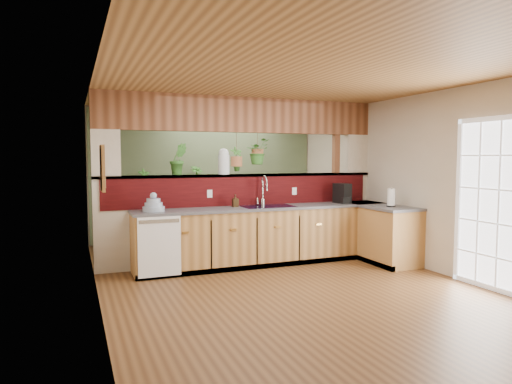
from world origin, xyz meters
name	(u,v)px	position (x,y,z in m)	size (l,w,h in m)	color
ground	(279,281)	(0.00, 0.00, 0.00)	(4.60, 7.00, 0.01)	#54341A
ceiling	(280,85)	(0.00, 0.00, 2.60)	(4.60, 7.00, 0.01)	brown
wall_back	(207,175)	(0.00, 3.50, 1.30)	(4.60, 0.02, 2.60)	beige
wall_left	(96,189)	(-2.30, 0.00, 1.30)	(0.02, 7.00, 2.60)	beige
wall_right	(418,181)	(2.30, 0.00, 1.30)	(0.02, 7.00, 2.60)	beige
pass_through_partition	(246,186)	(0.03, 1.35, 1.19)	(4.60, 0.21, 2.60)	beige
pass_through_ledge	(244,175)	(0.00, 1.35, 1.37)	(4.60, 0.21, 0.04)	brown
header_beam	(244,115)	(0.00, 1.35, 2.33)	(4.60, 0.15, 0.55)	brown
sage_backwall	(207,175)	(0.00, 3.48, 1.30)	(4.55, 0.02, 2.55)	#5B704C
countertop	(304,234)	(0.84, 0.87, 0.45)	(4.14, 1.52, 0.90)	olive
dishwasher	(160,246)	(-1.48, 0.66, 0.46)	(0.58, 0.03, 0.82)	white
navy_sink	(268,211)	(0.25, 0.98, 0.82)	(0.82, 0.50, 0.18)	black
french_door	(488,206)	(2.27, -1.30, 1.05)	(0.06, 1.02, 2.16)	white
framed_print	(103,168)	(-2.27, -0.80, 1.55)	(0.04, 0.35, 0.45)	olive
faucet	(264,189)	(0.24, 1.13, 1.16)	(0.21, 0.21, 0.48)	#B7B7B2
dish_stack	(154,205)	(-1.50, 0.96, 0.98)	(0.31, 0.31, 0.27)	#93A3BE
soap_dispenser	(235,201)	(-0.24, 1.09, 1.00)	(0.09, 0.09, 0.19)	#3A2915
coffee_maker	(343,194)	(1.59, 0.95, 1.05)	(0.17, 0.29, 0.33)	black
paper_towel	(391,198)	(1.99, 0.21, 1.04)	(0.14, 0.14, 0.30)	black
glass_jar	(224,161)	(-0.34, 1.35, 1.59)	(0.18, 0.18, 0.41)	silver
ledge_plant_left	(178,159)	(-1.06, 1.35, 1.63)	(0.26, 0.21, 0.48)	#316A24
hanging_plant_a	(236,151)	(-0.13, 1.35, 1.75)	(0.23, 0.18, 0.54)	brown
hanging_plant_b	(257,140)	(0.23, 1.35, 1.93)	(0.47, 0.45, 0.53)	brown
shelving_console	(177,217)	(-0.69, 3.25, 0.50)	(1.48, 0.40, 0.99)	black
shelf_plant_a	(144,181)	(-1.29, 3.25, 1.22)	(0.24, 0.16, 0.45)	#316A24
shelf_plant_b	(196,179)	(-0.29, 3.25, 1.24)	(0.28, 0.28, 0.50)	#316A24
floor_plant	(288,224)	(1.31, 2.39, 0.38)	(0.68, 0.59, 0.75)	#316A24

